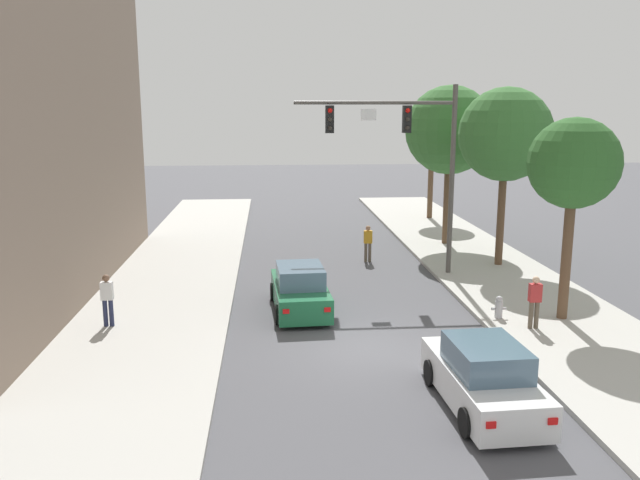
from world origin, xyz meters
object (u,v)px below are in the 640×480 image
(pedestrian_sidewalk_left_walker, at_px, (107,298))
(pedestrian_crossing_road, at_px, (368,242))
(street_tree_nearest, at_px, (574,165))
(street_tree_farthest, at_px, (433,124))
(street_tree_second, at_px, (506,135))
(street_tree_third, at_px, (449,130))
(traffic_signal_mast, at_px, (409,145))
(car_following_white, at_px, (483,378))
(fire_hydrant, at_px, (499,307))
(car_lead_green, at_px, (300,290))
(pedestrian_sidewalk_right_walker, at_px, (535,300))

(pedestrian_sidewalk_left_walker, height_order, pedestrian_crossing_road, pedestrian_sidewalk_left_walker)
(street_tree_nearest, height_order, street_tree_farthest, street_tree_farthest)
(street_tree_second, relative_size, street_tree_third, 0.97)
(street_tree_nearest, height_order, street_tree_third, street_tree_third)
(traffic_signal_mast, xyz_separation_m, pedestrian_crossing_road, (-1.12, 2.72, -4.42))
(car_following_white, bearing_deg, pedestrian_sidewalk_left_walker, 148.57)
(street_tree_nearest, height_order, street_tree_second, street_tree_second)
(car_following_white, relative_size, street_tree_third, 0.56)
(traffic_signal_mast, xyz_separation_m, street_tree_farthest, (4.27, 13.12, 0.45))
(car_following_white, distance_m, fire_hydrant, 6.33)
(street_tree_farthest, bearing_deg, street_tree_third, -98.09)
(car_lead_green, bearing_deg, traffic_signal_mast, 42.83)
(pedestrian_sidewalk_right_walker, relative_size, fire_hydrant, 2.28)
(street_tree_nearest, bearing_deg, street_tree_farthest, 88.69)
(street_tree_second, bearing_deg, traffic_signal_mast, -164.57)
(pedestrian_crossing_road, xyz_separation_m, pedestrian_sidewalk_right_walker, (3.63, -9.61, 0.15))
(pedestrian_sidewalk_right_walker, height_order, street_tree_farthest, street_tree_farthest)
(car_lead_green, relative_size, car_following_white, 1.00)
(pedestrian_sidewalk_left_walker, distance_m, pedestrian_crossing_road, 12.55)
(traffic_signal_mast, xyz_separation_m, street_tree_nearest, (3.84, -6.00, -0.28))
(street_tree_farthest, bearing_deg, car_lead_green, -116.89)
(car_lead_green, xyz_separation_m, street_tree_third, (7.71, 9.87, 4.97))
(pedestrian_crossing_road, bearing_deg, pedestrian_sidewalk_right_walker, -69.28)
(pedestrian_sidewalk_left_walker, xyz_separation_m, pedestrian_sidewalk_right_walker, (12.98, -1.24, 0.00))
(pedestrian_sidewalk_right_walker, xyz_separation_m, fire_hydrant, (-0.70, 1.07, -0.56))
(traffic_signal_mast, distance_m, street_tree_third, 6.56)
(traffic_signal_mast, distance_m, street_tree_farthest, 13.81)
(street_tree_second, bearing_deg, street_tree_third, 103.67)
(fire_hydrant, bearing_deg, car_lead_green, 165.28)
(pedestrian_sidewalk_left_walker, bearing_deg, car_following_white, -31.43)
(pedestrian_crossing_road, bearing_deg, street_tree_third, 34.53)
(pedestrian_sidewalk_left_walker, relative_size, street_tree_farthest, 0.23)
(traffic_signal_mast, xyz_separation_m, car_lead_green, (-4.49, -4.16, -4.61))
(pedestrian_sidewalk_right_walker, bearing_deg, traffic_signal_mast, 110.01)
(car_lead_green, bearing_deg, street_tree_nearest, -12.41)
(street_tree_nearest, bearing_deg, street_tree_third, 93.01)
(pedestrian_crossing_road, height_order, street_tree_farthest, street_tree_farthest)
(car_following_white, height_order, street_tree_third, street_tree_third)
(pedestrian_crossing_road, height_order, street_tree_nearest, street_tree_nearest)
(street_tree_second, xyz_separation_m, street_tree_farthest, (-0.04, 11.93, 0.12))
(pedestrian_sidewalk_right_walker, distance_m, street_tree_second, 9.47)
(car_lead_green, distance_m, pedestrian_crossing_road, 7.66)
(traffic_signal_mast, height_order, car_following_white, traffic_signal_mast)
(street_tree_nearest, distance_m, street_tree_third, 11.74)
(street_tree_third, bearing_deg, pedestrian_crossing_road, -145.47)
(street_tree_third, bearing_deg, fire_hydrant, -96.96)
(car_following_white, xyz_separation_m, pedestrian_crossing_road, (-0.46, 14.36, 0.19))
(pedestrian_sidewalk_right_walker, relative_size, street_tree_farthest, 0.23)
(street_tree_second, distance_m, street_tree_farthest, 11.93)
(pedestrian_crossing_road, bearing_deg, street_tree_farthest, 62.58)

